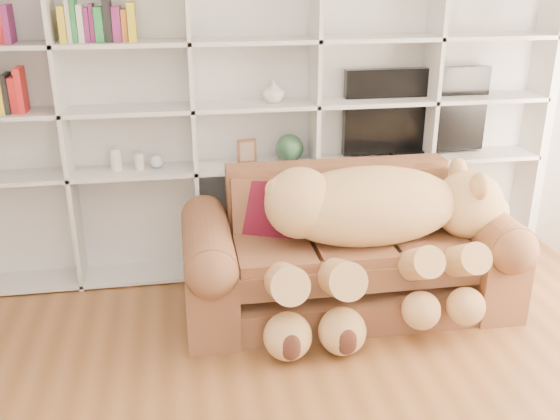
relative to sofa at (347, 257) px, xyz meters
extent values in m
cube|color=white|center=(-0.55, 0.83, 1.00)|extent=(5.00, 0.02, 2.70)
cube|color=silver|center=(-0.55, 0.79, 0.85)|extent=(4.40, 0.03, 2.40)
cube|color=silver|center=(-1.87, 0.63, 0.85)|extent=(0.03, 0.35, 2.40)
cube|color=silver|center=(-0.99, 0.63, 0.85)|extent=(0.03, 0.35, 2.40)
cube|color=silver|center=(-0.11, 0.63, 0.85)|extent=(0.03, 0.35, 2.40)
cube|color=silver|center=(0.77, 0.63, 0.85)|extent=(0.03, 0.35, 2.40)
cube|color=silver|center=(1.65, 0.63, 0.85)|extent=(0.03, 0.35, 2.40)
cube|color=silver|center=(-0.55, 0.63, -0.32)|extent=(4.40, 0.35, 0.03)
cube|color=silver|center=(-0.55, 0.63, 0.50)|extent=(4.40, 0.35, 0.03)
cube|color=silver|center=(-0.55, 0.63, 0.95)|extent=(4.40, 0.35, 0.03)
cube|color=silver|center=(-0.55, 0.63, 1.40)|extent=(4.40, 0.35, 0.03)
cube|color=brown|center=(0.00, -0.04, -0.24)|extent=(2.13, 0.86, 0.22)
cube|color=brown|center=(0.00, -0.06, 0.09)|extent=(1.58, 0.71, 0.30)
cube|color=brown|center=(0.00, 0.34, 0.31)|extent=(1.58, 0.20, 0.56)
cube|color=brown|center=(-0.95, -0.04, -0.07)|extent=(0.32, 0.96, 0.56)
cube|color=brown|center=(0.95, -0.04, -0.07)|extent=(0.32, 0.96, 0.56)
cylinder|color=brown|center=(-0.95, -0.04, 0.20)|extent=(0.32, 0.91, 0.32)
cylinder|color=brown|center=(0.95, -0.04, 0.20)|extent=(0.32, 0.91, 0.32)
ellipsoid|color=#DFC16F|center=(0.11, -0.09, 0.41)|extent=(1.22, 0.59, 0.53)
sphere|color=#DFC16F|center=(-0.35, -0.09, 0.46)|extent=(0.46, 0.46, 0.46)
sphere|color=#DFC16F|center=(0.81, -0.09, 0.38)|extent=(0.46, 0.46, 0.46)
sphere|color=beige|center=(0.99, -0.09, 0.31)|extent=(0.23, 0.23, 0.23)
sphere|color=#452419|center=(1.08, -0.09, 0.30)|extent=(0.07, 0.07, 0.07)
ellipsoid|color=#DFC16F|center=(0.79, -0.26, 0.57)|extent=(0.11, 0.18, 0.18)
ellipsoid|color=#DFC16F|center=(0.79, 0.07, 0.57)|extent=(0.11, 0.18, 0.18)
sphere|color=#DFC16F|center=(-0.50, -0.09, 0.56)|extent=(0.16, 0.16, 0.16)
cylinder|color=#DFC16F|center=(0.32, -0.42, 0.12)|extent=(0.20, 0.56, 0.41)
cylinder|color=#DFC16F|center=(0.62, -0.42, 0.12)|extent=(0.20, 0.56, 0.41)
cylinder|color=#DFC16F|center=(-0.52, -0.42, 0.08)|extent=(0.23, 0.65, 0.48)
cylinder|color=#DFC16F|center=(-0.18, -0.42, 0.08)|extent=(0.23, 0.65, 0.48)
sphere|color=#DFC16F|center=(0.32, -0.60, -0.11)|extent=(0.24, 0.24, 0.24)
sphere|color=#DFC16F|center=(0.62, -0.60, -0.11)|extent=(0.24, 0.24, 0.24)
sphere|color=#DFC16F|center=(-0.52, -0.60, -0.19)|extent=(0.30, 0.30, 0.30)
sphere|color=#DFC16F|center=(-0.18, -0.60, -0.19)|extent=(0.30, 0.30, 0.30)
cube|color=maroon|center=(-0.53, 0.16, 0.32)|extent=(0.46, 0.36, 0.42)
cube|color=red|center=(1.02, -0.05, -0.25)|extent=(0.28, 0.26, 0.21)
cube|color=black|center=(0.69, 0.68, 0.85)|extent=(1.12, 0.08, 0.64)
cube|color=black|center=(0.69, 0.68, 0.53)|extent=(0.37, 0.18, 0.04)
cube|color=brown|center=(-0.61, 0.63, 0.61)|extent=(0.14, 0.05, 0.18)
sphere|color=#2A5236|center=(-0.29, 0.63, 0.62)|extent=(0.21, 0.21, 0.21)
cylinder|color=silver|center=(-1.55, 0.63, 0.59)|extent=(0.10, 0.10, 0.16)
cylinder|color=silver|center=(-1.38, 0.63, 0.57)|extent=(0.08, 0.08, 0.12)
sphere|color=silver|center=(-1.26, 0.63, 0.56)|extent=(0.09, 0.09, 0.09)
imported|color=silver|center=(-0.41, 0.63, 1.04)|extent=(0.18, 0.18, 0.16)
camera|label=1|loc=(-1.09, -3.75, 1.90)|focal=40.00mm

